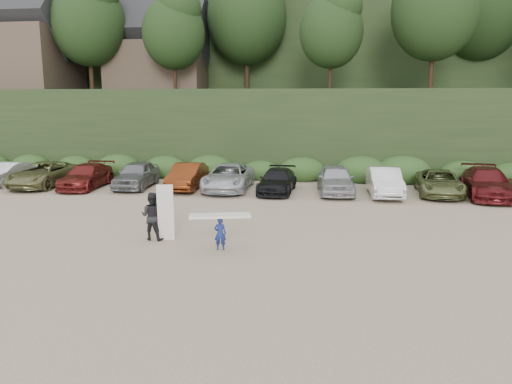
# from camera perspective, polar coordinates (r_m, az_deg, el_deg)

# --- Properties ---
(ground) EXTENTS (120.00, 120.00, 0.00)m
(ground) POSITION_cam_1_polar(r_m,az_deg,el_deg) (19.35, 0.44, -5.47)
(ground) COLOR tan
(ground) RESTS_ON ground
(hillside_backdrop) EXTENTS (90.00, 41.50, 28.00)m
(hillside_backdrop) POSITION_cam_1_polar(r_m,az_deg,el_deg) (54.72, 5.59, 16.77)
(hillside_backdrop) COLOR black
(hillside_backdrop) RESTS_ON ground
(parked_cars) EXTENTS (39.81, 5.96, 1.64)m
(parked_cars) POSITION_cam_1_polar(r_m,az_deg,el_deg) (29.18, -0.37, 1.57)
(parked_cars) COLOR #BDBCC2
(parked_cars) RESTS_ON ground
(child_surfer) EXTENTS (2.27, 1.14, 1.31)m
(child_surfer) POSITION_cam_1_polar(r_m,az_deg,el_deg) (17.90, -4.13, -3.88)
(child_surfer) COLOR navy
(child_surfer) RESTS_ON ground
(adult_surfer) EXTENTS (1.38, 0.80, 2.20)m
(adult_surfer) POSITION_cam_1_polar(r_m,az_deg,el_deg) (19.52, -11.63, -2.68)
(adult_surfer) COLOR black
(adult_surfer) RESTS_ON ground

